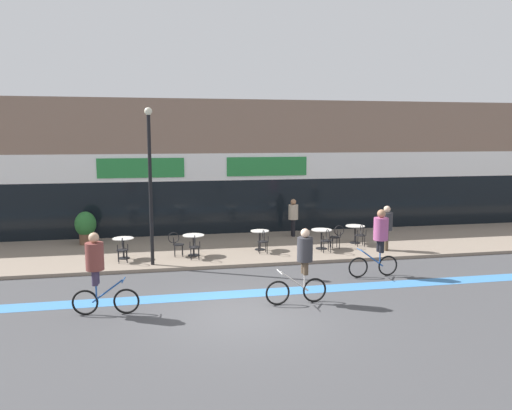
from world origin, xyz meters
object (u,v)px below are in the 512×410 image
(cafe_chair_4_near, at_px, (361,234))
(cafe_chair_0_near, at_px, (122,248))
(bistro_table_3, at_px, (322,235))
(cyclist_2, at_px, (303,261))
(cyclist_1, at_px, (379,237))
(cafe_chair_3_side, at_px, (337,235))
(cafe_chair_3_near, at_px, (327,239))
(bistro_table_1, at_px, (194,241))
(cafe_chair_1_near, at_px, (195,245))
(bistro_table_4, at_px, (355,230))
(pedestrian_far_end, at_px, (293,214))
(cafe_chair_2_near, at_px, (263,240))
(pedestrian_near_end, at_px, (387,224))
(lamp_post, at_px, (150,176))
(planter_pot, at_px, (86,226))
(bistro_table_2, at_px, (260,236))
(cafe_chair_1_side, at_px, (176,242))
(bistro_table_0, at_px, (123,244))
(cyclist_0, at_px, (97,267))

(cafe_chair_4_near, bearing_deg, cafe_chair_0_near, 102.57)
(cafe_chair_0_near, height_order, cafe_chair_4_near, same)
(bistro_table_3, relative_size, cyclist_2, 0.39)
(cafe_chair_0_near, height_order, cyclist_1, cyclist_1)
(cafe_chair_3_side, distance_m, cyclist_1, 3.67)
(bistro_table_3, xyz_separation_m, cafe_chair_3_near, (-0.00, -0.63, -0.03))
(bistro_table_1, height_order, cafe_chair_1_near, cafe_chair_1_near)
(bistro_table_4, height_order, cafe_chair_3_side, cafe_chair_3_side)
(bistro_table_4, bearing_deg, bistro_table_1, -172.59)
(cafe_chair_3_side, xyz_separation_m, pedestrian_far_end, (-1.05, 2.59, 0.46))
(cafe_chair_2_near, height_order, cafe_chair_3_near, same)
(pedestrian_near_end, bearing_deg, bistro_table_1, 11.32)
(cafe_chair_4_near, xyz_separation_m, lamp_post, (-8.12, -1.27, 2.54))
(planter_pot, xyz_separation_m, pedestrian_far_end, (8.69, -0.09, 0.24))
(bistro_table_4, xyz_separation_m, cafe_chair_3_side, (-1.06, -0.73, -0.01))
(bistro_table_1, bearing_deg, cyclist_1, -31.52)
(bistro_table_1, bearing_deg, lamp_post, -145.02)
(cafe_chair_1_near, bearing_deg, cyclist_1, -115.22)
(cafe_chair_0_near, bearing_deg, lamp_post, -122.23)
(bistro_table_2, height_order, pedestrian_near_end, pedestrian_near_end)
(bistro_table_4, xyz_separation_m, cafe_chair_3_near, (-1.69, -1.36, -0.01))
(cafe_chair_1_side, distance_m, cyclist_1, 7.22)
(cafe_chair_3_near, distance_m, cyclist_2, 5.59)
(bistro_table_4, relative_size, cafe_chair_3_side, 0.87)
(cyclist_1, xyz_separation_m, cyclist_2, (-3.15, -2.02, -0.12))
(cafe_chair_1_near, distance_m, planter_pot, 5.40)
(bistro_table_2, bearing_deg, bistro_table_4, 6.02)
(pedestrian_near_end, bearing_deg, cafe_chair_4_near, -34.38)
(bistro_table_2, distance_m, bistro_table_3, 2.41)
(cyclist_1, bearing_deg, planter_pot, -33.98)
(cyclist_2, bearing_deg, lamp_post, -50.70)
(cafe_chair_1_near, bearing_deg, cafe_chair_1_side, 46.42)
(cafe_chair_1_near, bearing_deg, bistro_table_2, -66.17)
(bistro_table_4, bearing_deg, bistro_table_0, -174.87)
(pedestrian_far_end, bearing_deg, cafe_chair_3_side, 113.97)
(cafe_chair_1_side, xyz_separation_m, cafe_chair_4_near, (7.27, 0.24, 0.00))
(bistro_table_4, bearing_deg, bistro_table_3, -156.56)
(cafe_chair_1_side, distance_m, pedestrian_far_end, 5.86)
(lamp_post, relative_size, pedestrian_far_end, 3.23)
(bistro_table_4, height_order, cafe_chair_1_near, cafe_chair_1_near)
(cafe_chair_4_near, xyz_separation_m, planter_pot, (-10.80, 2.58, 0.22))
(cyclist_1, distance_m, pedestrian_near_end, 3.34)
(cafe_chair_1_side, xyz_separation_m, cafe_chair_3_side, (6.22, 0.13, 0.00))
(bistro_table_1, height_order, cafe_chair_4_near, cafe_chair_4_near)
(cafe_chair_0_near, xyz_separation_m, cafe_chair_3_side, (8.08, 0.72, 0.00))
(bistro_table_3, relative_size, cafe_chair_0_near, 0.89)
(cafe_chair_0_near, bearing_deg, cyclist_2, -142.72)
(bistro_table_2, relative_size, cafe_chair_1_side, 0.83)
(bistro_table_1, bearing_deg, bistro_table_4, 7.41)
(bistro_table_1, relative_size, cyclist_0, 0.37)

